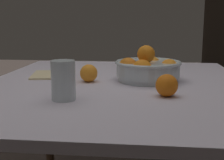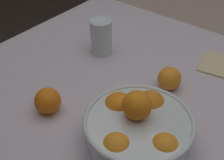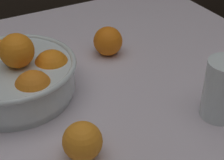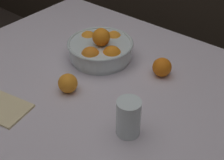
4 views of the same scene
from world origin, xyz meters
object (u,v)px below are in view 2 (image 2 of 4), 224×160
object	(u,v)px
fruit_bowl	(138,127)
orange_loose_near_bowl	(169,78)
juice_glass	(101,38)
orange_loose_front	(48,101)

from	to	relation	value
fruit_bowl	orange_loose_near_bowl	world-z (taller)	fruit_bowl
fruit_bowl	juice_glass	world-z (taller)	fruit_bowl
fruit_bowl	juice_glass	size ratio (longest dim) A/B	2.17
fruit_bowl	orange_loose_front	size ratio (longest dim) A/B	3.66
fruit_bowl	orange_loose_front	xyz separation A→B (m)	(0.26, 0.06, -0.01)
juice_glass	orange_loose_near_bowl	size ratio (longest dim) A/B	1.76
juice_glass	fruit_bowl	bearing A→B (deg)	142.06
fruit_bowl	orange_loose_near_bowl	size ratio (longest dim) A/B	3.81
fruit_bowl	juice_glass	distance (m)	0.44
orange_loose_near_bowl	orange_loose_front	distance (m)	0.37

